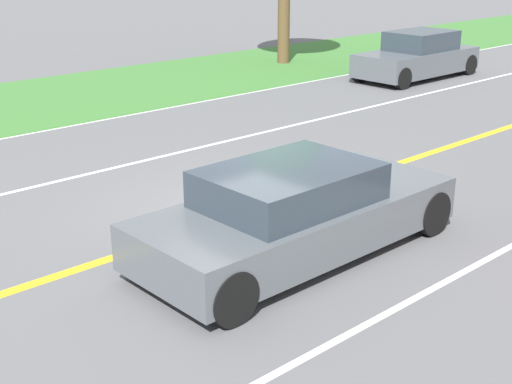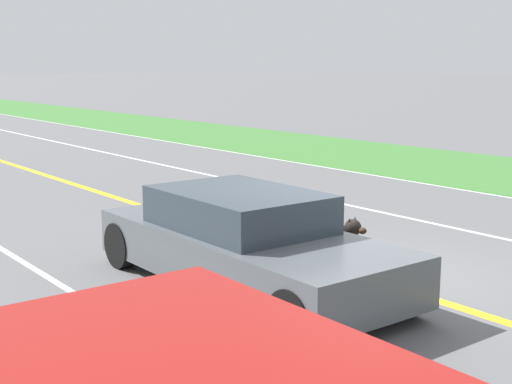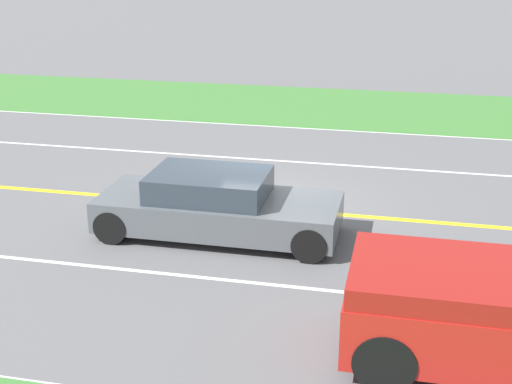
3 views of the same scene
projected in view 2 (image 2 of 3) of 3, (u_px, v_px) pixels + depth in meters
ground_plane at (366, 278)px, 9.89m from camera, size 400.00×400.00×0.00m
centre_divider_line at (366, 278)px, 9.89m from camera, size 0.18×160.00×0.01m
lane_dash_same_dir at (143, 335)px, 7.78m from camera, size 0.10×160.00×0.01m
lane_dash_oncoming at (512, 240)px, 11.99m from camera, size 0.10×160.00×0.01m
ego_car at (246, 243)px, 9.33m from camera, size 1.92×4.74×1.29m
dog at (333, 237)px, 9.89m from camera, size 0.36×1.22×0.89m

